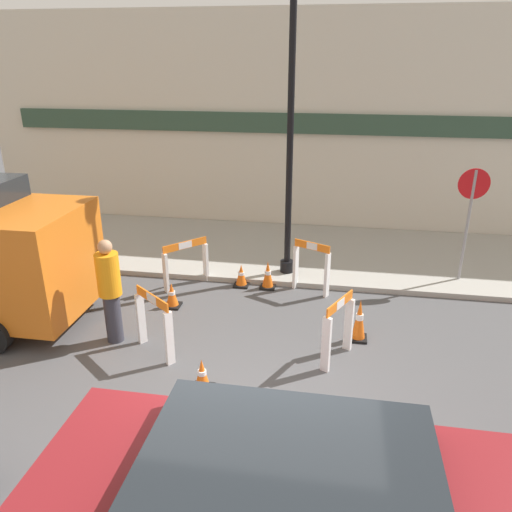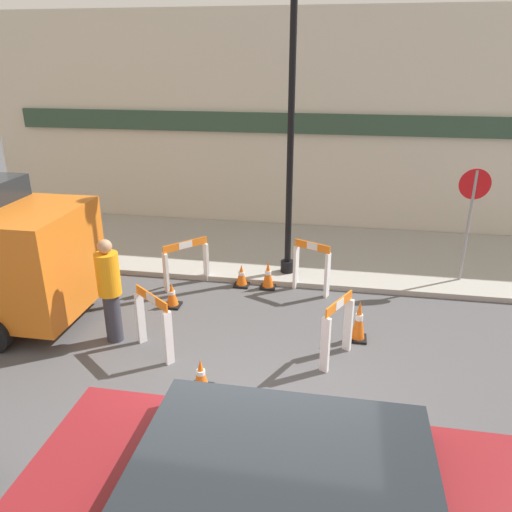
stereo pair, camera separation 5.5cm
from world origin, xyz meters
TOP-DOWN VIEW (x-y plane):
  - ground_plane at (0.00, 0.00)m, footprint 60.00×60.00m
  - sidewalk_slab at (0.00, 6.39)m, footprint 18.00×3.78m
  - storefront_facade at (0.00, 8.35)m, footprint 18.00×0.22m
  - streetlamp_post at (-0.33, 5.04)m, footprint 0.44×0.44m
  - stop_sign at (3.21, 5.26)m, footprint 0.60×0.06m
  - barricade_0 at (-2.05, 1.74)m, footprint 0.78×0.66m
  - barricade_1 at (0.77, 2.02)m, footprint 0.47×0.77m
  - barricade_2 at (0.21, 4.35)m, footprint 0.75×0.45m
  - barricade_3 at (-2.30, 4.21)m, footprint 0.77×0.82m
  - traffic_cone_0 at (-1.20, 4.40)m, footprint 0.30×0.30m
  - traffic_cone_1 at (-0.65, 4.40)m, footprint 0.30×0.30m
  - traffic_cone_2 at (1.12, 2.68)m, footprint 0.30×0.30m
  - traffic_cone_3 at (-1.07, 0.93)m, footprint 0.30×0.30m
  - traffic_cone_4 at (-2.30, 3.29)m, footprint 0.30×0.30m
  - person_worker at (-2.85, 1.99)m, footprint 0.50×0.50m

SIDE VIEW (x-z plane):
  - ground_plane at x=0.00m, z-range 0.00..0.00m
  - sidewalk_slab at x=0.00m, z-range 0.00..0.11m
  - traffic_cone_0 at x=-1.20m, z-range -0.01..0.46m
  - traffic_cone_4 at x=-2.30m, z-range -0.01..0.47m
  - traffic_cone_3 at x=-1.07m, z-range -0.01..0.49m
  - traffic_cone_1 at x=-0.65m, z-range -0.01..0.57m
  - traffic_cone_2 at x=1.12m, z-range -0.01..0.72m
  - barricade_3 at x=-2.30m, z-range 0.06..1.03m
  - barricade_2 at x=0.21m, z-range 0.03..1.09m
  - barricade_1 at x=0.77m, z-range 0.04..1.09m
  - barricade_0 at x=-2.05m, z-range 0.05..1.08m
  - person_worker at x=-2.85m, z-range 0.06..1.84m
  - stop_sign at x=3.21m, z-range 0.50..2.80m
  - storefront_facade at x=0.00m, z-range 0.00..5.50m
  - streetlamp_post at x=-0.33m, z-range 0.90..6.69m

